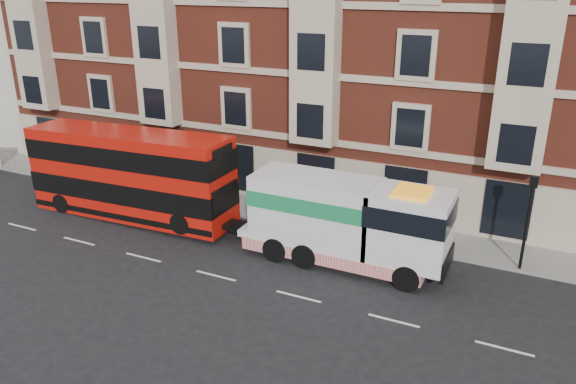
{
  "coord_description": "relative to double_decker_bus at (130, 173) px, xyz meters",
  "views": [
    {
      "loc": [
        12.21,
        -18.2,
        12.29
      ],
      "look_at": [
        1.6,
        4.0,
        2.83
      ],
      "focal_mm": 35.0,
      "sensor_mm": 36.0,
      "label": 1
    }
  ],
  "objects": [
    {
      "name": "double_decker_bus",
      "position": [
        0.0,
        0.0,
        0.0
      ],
      "size": [
        11.83,
        2.72,
        4.79
      ],
      "color": "red",
      "rests_on": "ground"
    },
    {
      "name": "lamp_post_west",
      "position": [
        1.53,
        2.61,
        0.14
      ],
      "size": [
        0.35,
        0.15,
        4.35
      ],
      "color": "black",
      "rests_on": "sidewalk"
    },
    {
      "name": "sidewalk",
      "position": [
        7.53,
        3.91,
        -2.46
      ],
      "size": [
        90.0,
        3.0,
        0.15
      ],
      "primitive_type": "cube",
      "color": "slate",
      "rests_on": "ground"
    },
    {
      "name": "pedestrian",
      "position": [
        -4.02,
        3.23,
        -1.63
      ],
      "size": [
        0.66,
        0.6,
        1.52
      ],
      "primitive_type": "imported",
      "rotation": [
        0.0,
        0.0,
        -0.54
      ],
      "color": "#171F2F",
      "rests_on": "sidewalk"
    },
    {
      "name": "victorian_terrace",
      "position": [
        8.03,
        11.41,
        7.53
      ],
      "size": [
        45.0,
        12.0,
        20.4
      ],
      "color": "maroon",
      "rests_on": "ground"
    },
    {
      "name": "tow_truck",
      "position": [
        12.06,
        0.0,
        -0.44
      ],
      "size": [
        9.47,
        2.8,
        3.95
      ],
      "color": "silver",
      "rests_on": "ground"
    },
    {
      "name": "ground",
      "position": [
        7.53,
        -3.59,
        -2.54
      ],
      "size": [
        120.0,
        120.0,
        0.0
      ],
      "primitive_type": "plane",
      "color": "black",
      "rests_on": "ground"
    },
    {
      "name": "lamp_post_east",
      "position": [
        19.53,
        2.61,
        0.14
      ],
      "size": [
        0.35,
        0.15,
        4.35
      ],
      "color": "black",
      "rests_on": "sidewalk"
    }
  ]
}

